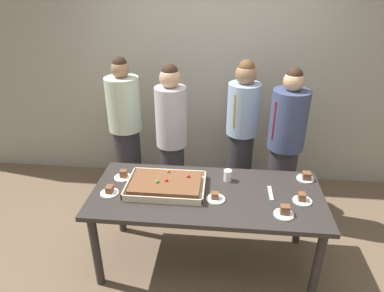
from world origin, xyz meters
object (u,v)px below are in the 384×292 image
object	(u,v)px
sheet_cake	(166,185)
plated_slice_near_right	(306,177)
plated_slice_center_front	(215,198)
cake_server_utensil	(270,193)
person_far_right_suit	(126,128)
party_table	(207,201)
plated_slice_center_back	(123,175)
person_serving_front	(285,146)
plated_slice_far_right	(110,191)
person_striped_tie_right	(242,131)
plated_slice_far_left	(284,212)
drink_cup_nearest	(228,175)
plated_slice_near_left	(302,199)
person_green_shirt_behind	(172,140)

from	to	relation	value
sheet_cake	plated_slice_near_right	bearing A→B (deg)	12.36
plated_slice_near_right	plated_slice_center_front	distance (m)	0.86
cake_server_utensil	person_far_right_suit	bearing A→B (deg)	145.75
party_table	plated_slice_center_back	world-z (taller)	plated_slice_center_back
person_serving_front	person_far_right_suit	size ratio (longest dim) A/B	1.00
plated_slice_far_right	person_serving_front	distance (m)	1.74
plated_slice_center_back	plated_slice_far_right	bearing A→B (deg)	-100.45
plated_slice_center_back	person_striped_tie_right	bearing A→B (deg)	40.51
plated_slice_far_left	drink_cup_nearest	bearing A→B (deg)	134.18
plated_slice_center_front	person_striped_tie_right	bearing A→B (deg)	78.20
plated_slice_near_left	plated_slice_center_front	bearing A→B (deg)	-176.24
plated_slice_far_left	person_green_shirt_behind	xyz separation A→B (m)	(-1.00, 0.99, 0.08)
plated_slice_center_back	plated_slice_far_left	bearing A→B (deg)	-16.16
person_striped_tie_right	drink_cup_nearest	bearing A→B (deg)	22.65
person_far_right_suit	plated_slice_center_back	bearing A→B (deg)	-17.49
plated_slice_near_left	plated_slice_center_back	xyz separation A→B (m)	(-1.51, 0.20, 0.00)
person_serving_front	person_far_right_suit	bearing A→B (deg)	-44.17
plated_slice_far_right	cake_server_utensil	bearing A→B (deg)	5.39
person_green_shirt_behind	person_striped_tie_right	world-z (taller)	person_green_shirt_behind
person_serving_front	sheet_cake	bearing A→B (deg)	-0.00
person_serving_front	person_green_shirt_behind	xyz separation A→B (m)	(-1.14, 0.01, 0.02)
plated_slice_center_front	person_serving_front	xyz separation A→B (m)	(0.66, 0.84, 0.07)
party_table	plated_slice_far_left	size ratio (longest dim) A/B	12.70
cake_server_utensil	person_striped_tie_right	distance (m)	1.06
sheet_cake	plated_slice_center_back	xyz separation A→B (m)	(-0.41, 0.13, -0.01)
sheet_cake	person_serving_front	xyz separation A→B (m)	(1.07, 0.73, 0.05)
person_green_shirt_behind	person_far_right_suit	size ratio (longest dim) A/B	1.01
person_serving_front	person_far_right_suit	world-z (taller)	person_serving_front
party_table	person_striped_tie_right	size ratio (longest dim) A/B	1.18
party_table	plated_slice_far_left	distance (m)	0.65
cake_server_utensil	person_green_shirt_behind	bearing A→B (deg)	142.18
plated_slice_far_right	plated_slice_center_back	xyz separation A→B (m)	(0.05, 0.24, 0.00)
party_table	person_serving_front	world-z (taller)	person_serving_front
plated_slice_near_right	plated_slice_center_front	world-z (taller)	plated_slice_near_right
party_table	plated_slice_center_back	size ratio (longest dim) A/B	12.70
plated_slice_center_back	drink_cup_nearest	xyz separation A→B (m)	(0.92, 0.05, 0.03)
plated_slice_near_left	person_green_shirt_behind	world-z (taller)	person_green_shirt_behind
plated_slice_center_back	person_far_right_suit	bearing A→B (deg)	103.82
plated_slice_center_front	person_far_right_suit	distance (m)	1.55
sheet_cake	person_serving_front	bearing A→B (deg)	34.11
plated_slice_far_left	person_striped_tie_right	size ratio (longest dim) A/B	0.09
sheet_cake	person_green_shirt_behind	distance (m)	0.74
party_table	plated_slice_far_right	xyz separation A→B (m)	(-0.80, -0.08, 0.11)
plated_slice_near_right	plated_slice_near_left	bearing A→B (deg)	-106.05
party_table	person_green_shirt_behind	xyz separation A→B (m)	(-0.41, 0.76, 0.19)
drink_cup_nearest	person_serving_front	xyz separation A→B (m)	(0.56, 0.55, 0.04)
sheet_cake	person_serving_front	world-z (taller)	person_serving_front
party_table	person_green_shirt_behind	bearing A→B (deg)	118.12
plated_slice_near_left	person_green_shirt_behind	xyz separation A→B (m)	(-1.16, 0.80, 0.08)
plated_slice_near_left	person_striped_tie_right	distance (m)	1.20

